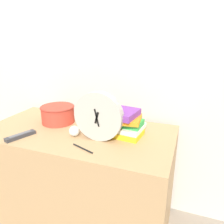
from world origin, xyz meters
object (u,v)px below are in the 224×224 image
tv_remote (20,136)px  pen (83,148)px  book_stack (124,123)px  crumpled_paper_ball (74,131)px  desk_clock (98,116)px  basket (58,114)px

tv_remote → pen: size_ratio=1.26×
book_stack → tv_remote: (-0.55, -0.24, -0.06)m
crumpled_paper_ball → tv_remote: bearing=-155.8°
desk_clock → basket: desk_clock is taller
desk_clock → pen: bearing=-104.2°
crumpled_paper_ball → pen: 0.17m
book_stack → crumpled_paper_ball: bearing=-156.1°
book_stack → pen: bearing=-121.0°
basket → crumpled_paper_ball: basket is taller
basket → crumpled_paper_ball: size_ratio=3.62×
crumpled_paper_ball → desk_clock: bearing=2.5°
desk_clock → pen: size_ratio=1.98×
desk_clock → basket: size_ratio=1.23×
book_stack → basket: 0.48m
pen → book_stack: bearing=59.0°
book_stack → pen: book_stack is taller
desk_clock → basket: (-0.36, 0.15, -0.08)m
crumpled_paper_ball → pen: bearing=-46.8°
desk_clock → tv_remote: 0.47m
basket → pen: bearing=-40.3°
book_stack → basket: (-0.48, 0.04, -0.01)m
desk_clock → book_stack: bearing=44.5°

